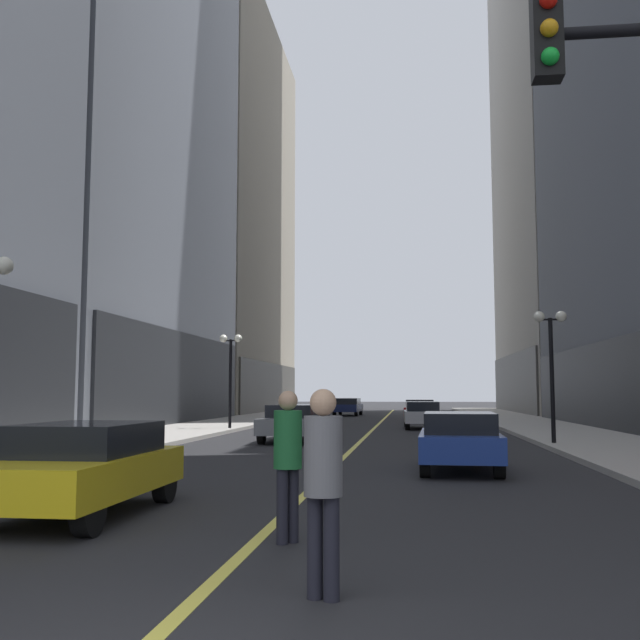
# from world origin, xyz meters

# --- Properties ---
(ground_plane) EXTENTS (200.00, 200.00, 0.00)m
(ground_plane) POSITION_xyz_m (0.00, 35.00, 0.00)
(ground_plane) COLOR #262628
(sidewalk_left) EXTENTS (4.50, 78.00, 0.15)m
(sidewalk_left) POSITION_xyz_m (-8.25, 35.00, 0.07)
(sidewalk_left) COLOR #ADA8A0
(sidewalk_left) RESTS_ON ground
(sidewalk_right) EXTENTS (4.50, 78.00, 0.15)m
(sidewalk_right) POSITION_xyz_m (8.25, 35.00, 0.07)
(sidewalk_right) COLOR #ADA8A0
(sidewalk_right) RESTS_ON ground
(lane_centre_stripe) EXTENTS (0.16, 70.00, 0.01)m
(lane_centre_stripe) POSITION_xyz_m (0.00, 35.00, 0.00)
(lane_centre_stripe) COLOR #E5D64C
(lane_centre_stripe) RESTS_ON ground
(building_left_far) EXTENTS (13.21, 26.00, 36.09)m
(building_left_far) POSITION_xyz_m (-17.00, 60.00, 17.98)
(building_left_far) COLOR #B7AD99
(building_left_far) RESTS_ON ground
(car_yellow) EXTENTS (1.83, 4.07, 1.32)m
(car_yellow) POSITION_xyz_m (-2.90, 6.14, 0.72)
(car_yellow) COLOR yellow
(car_yellow) RESTS_ON ground
(car_blue) EXTENTS (1.90, 4.13, 1.32)m
(car_blue) POSITION_xyz_m (2.93, 12.89, 0.72)
(car_blue) COLOR navy
(car_blue) RESTS_ON ground
(car_grey) EXTENTS (1.85, 4.80, 1.32)m
(car_grey) POSITION_xyz_m (-2.46, 22.54, 0.72)
(car_grey) COLOR slate
(car_grey) RESTS_ON ground
(car_silver) EXTENTS (1.84, 4.15, 1.32)m
(car_silver) POSITION_xyz_m (2.36, 32.30, 0.72)
(car_silver) COLOR #B7B7BC
(car_silver) RESTS_ON ground
(car_red) EXTENTS (1.98, 4.28, 1.32)m
(car_red) POSITION_xyz_m (2.37, 41.70, 0.72)
(car_red) COLOR #B21919
(car_red) RESTS_ON ground
(car_navy) EXTENTS (2.05, 4.83, 1.32)m
(car_navy) POSITION_xyz_m (-3.01, 52.40, 0.72)
(car_navy) COLOR #141E4C
(car_navy) RESTS_ON ground
(pedestrian_in_grey_suit) EXTENTS (0.44, 0.44, 1.80)m
(pedestrian_in_grey_suit) POSITION_xyz_m (1.09, 2.32, 1.06)
(pedestrian_in_grey_suit) COLOR black
(pedestrian_in_grey_suit) RESTS_ON ground
(pedestrian_in_green_parka) EXTENTS (0.48, 0.48, 1.79)m
(pedestrian_in_green_parka) POSITION_xyz_m (0.39, 4.61, 1.05)
(pedestrian_in_green_parka) COLOR black
(pedestrian_in_green_parka) RESTS_ON ground
(street_lamp_left_far) EXTENTS (1.06, 0.36, 4.43)m
(street_lamp_left_far) POSITION_xyz_m (-6.40, 28.86, 3.26)
(street_lamp_left_far) COLOR black
(street_lamp_left_far) RESTS_ON ground
(street_lamp_right_mid) EXTENTS (1.06, 0.36, 4.43)m
(street_lamp_right_mid) POSITION_xyz_m (6.40, 20.52, 3.26)
(street_lamp_right_mid) COLOR black
(street_lamp_right_mid) RESTS_ON ground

